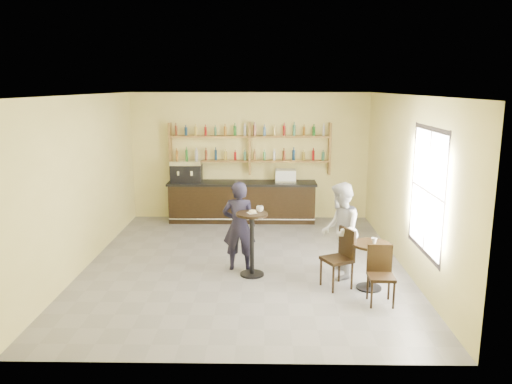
{
  "coord_description": "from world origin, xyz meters",
  "views": [
    {
      "loc": [
        0.37,
        -9.08,
        3.37
      ],
      "look_at": [
        0.2,
        0.8,
        1.25
      ],
      "focal_mm": 35.0,
      "sensor_mm": 36.0,
      "label": 1
    }
  ],
  "objects_px": {
    "espresso_machine": "(186,171)",
    "pastry_case": "(285,176)",
    "pedestal_table": "(252,244)",
    "man_main": "(239,226)",
    "chair_south": "(381,276)",
    "bar_counter": "(242,201)",
    "patron_second": "(340,231)",
    "cafe_table": "(370,266)",
    "chair_west": "(337,259)"
  },
  "relations": [
    {
      "from": "bar_counter",
      "to": "cafe_table",
      "type": "bearing_deg",
      "value": -61.43
    },
    {
      "from": "espresso_machine",
      "to": "chair_south",
      "type": "xyz_separation_m",
      "value": [
        3.77,
        -4.89,
        -0.81
      ]
    },
    {
      "from": "chair_west",
      "to": "chair_south",
      "type": "height_order",
      "value": "chair_west"
    },
    {
      "from": "pastry_case",
      "to": "cafe_table",
      "type": "bearing_deg",
      "value": -64.13
    },
    {
      "from": "chair_west",
      "to": "pastry_case",
      "type": "bearing_deg",
      "value": 163.26
    },
    {
      "from": "bar_counter",
      "to": "cafe_table",
      "type": "height_order",
      "value": "bar_counter"
    },
    {
      "from": "man_main",
      "to": "chair_west",
      "type": "xyz_separation_m",
      "value": [
        1.69,
        -0.83,
        -0.33
      ]
    },
    {
      "from": "chair_south",
      "to": "patron_second",
      "type": "distance_m",
      "value": 1.3
    },
    {
      "from": "pastry_case",
      "to": "man_main",
      "type": "relative_size",
      "value": 0.31
    },
    {
      "from": "bar_counter",
      "to": "patron_second",
      "type": "bearing_deg",
      "value": -63.2
    },
    {
      "from": "bar_counter",
      "to": "pedestal_table",
      "type": "distance_m",
      "value": 3.72
    },
    {
      "from": "bar_counter",
      "to": "chair_west",
      "type": "xyz_separation_m",
      "value": [
        1.78,
        -4.24,
        0.01
      ]
    },
    {
      "from": "pastry_case",
      "to": "cafe_table",
      "type": "height_order",
      "value": "pastry_case"
    },
    {
      "from": "chair_south",
      "to": "chair_west",
      "type": "bearing_deg",
      "value": 133.7
    },
    {
      "from": "pedestal_table",
      "to": "chair_south",
      "type": "height_order",
      "value": "pedestal_table"
    },
    {
      "from": "espresso_machine",
      "to": "pedestal_table",
      "type": "xyz_separation_m",
      "value": [
        1.73,
        -3.71,
        -0.69
      ]
    },
    {
      "from": "espresso_machine",
      "to": "chair_south",
      "type": "height_order",
      "value": "espresso_machine"
    },
    {
      "from": "chair_west",
      "to": "bar_counter",
      "type": "bearing_deg",
      "value": 176.69
    },
    {
      "from": "chair_west",
      "to": "man_main",
      "type": "bearing_deg",
      "value": -142.21
    },
    {
      "from": "pastry_case",
      "to": "man_main",
      "type": "height_order",
      "value": "man_main"
    },
    {
      "from": "man_main",
      "to": "chair_west",
      "type": "relative_size",
      "value": 1.64
    },
    {
      "from": "pedestal_table",
      "to": "cafe_table",
      "type": "relative_size",
      "value": 1.45
    },
    {
      "from": "patron_second",
      "to": "chair_south",
      "type": "bearing_deg",
      "value": 31.69
    },
    {
      "from": "espresso_machine",
      "to": "patron_second",
      "type": "relative_size",
      "value": 0.44
    },
    {
      "from": "bar_counter",
      "to": "pastry_case",
      "type": "distance_m",
      "value": 1.27
    },
    {
      "from": "bar_counter",
      "to": "man_main",
      "type": "relative_size",
      "value": 2.21
    },
    {
      "from": "pedestal_table",
      "to": "man_main",
      "type": "relative_size",
      "value": 0.7
    },
    {
      "from": "pedestal_table",
      "to": "man_main",
      "type": "xyz_separation_m",
      "value": [
        -0.25,
        0.3,
        0.25
      ]
    },
    {
      "from": "espresso_machine",
      "to": "cafe_table",
      "type": "relative_size",
      "value": 0.95
    },
    {
      "from": "espresso_machine",
      "to": "pastry_case",
      "type": "xyz_separation_m",
      "value": [
        2.47,
        0.0,
        -0.12
      ]
    },
    {
      "from": "pastry_case",
      "to": "patron_second",
      "type": "xyz_separation_m",
      "value": [
        0.81,
        -3.75,
        -0.3
      ]
    },
    {
      "from": "bar_counter",
      "to": "chair_south",
      "type": "distance_m",
      "value": 5.44
    },
    {
      "from": "cafe_table",
      "to": "chair_south",
      "type": "distance_m",
      "value": 0.6
    },
    {
      "from": "patron_second",
      "to": "pastry_case",
      "type": "bearing_deg",
      "value": -159.37
    },
    {
      "from": "chair_south",
      "to": "patron_second",
      "type": "xyz_separation_m",
      "value": [
        -0.49,
        1.13,
        0.4
      ]
    },
    {
      "from": "pastry_case",
      "to": "chair_south",
      "type": "xyz_separation_m",
      "value": [
        1.3,
        -4.89,
        -0.7
      ]
    },
    {
      "from": "patron_second",
      "to": "cafe_table",
      "type": "bearing_deg",
      "value": 47.79
    },
    {
      "from": "pedestal_table",
      "to": "man_main",
      "type": "distance_m",
      "value": 0.46
    },
    {
      "from": "espresso_machine",
      "to": "chair_west",
      "type": "bearing_deg",
      "value": -55.09
    },
    {
      "from": "chair_south",
      "to": "bar_counter",
      "type": "bearing_deg",
      "value": 117.0
    },
    {
      "from": "cafe_table",
      "to": "chair_south",
      "type": "xyz_separation_m",
      "value": [
        0.05,
        -0.6,
        0.06
      ]
    },
    {
      "from": "man_main",
      "to": "patron_second",
      "type": "height_order",
      "value": "patron_second"
    },
    {
      "from": "pastry_case",
      "to": "chair_south",
      "type": "height_order",
      "value": "pastry_case"
    },
    {
      "from": "cafe_table",
      "to": "chair_south",
      "type": "bearing_deg",
      "value": -85.24
    },
    {
      "from": "pedestal_table",
      "to": "man_main",
      "type": "bearing_deg",
      "value": 129.69
    },
    {
      "from": "espresso_machine",
      "to": "man_main",
      "type": "relative_size",
      "value": 0.46
    },
    {
      "from": "chair_south",
      "to": "pastry_case",
      "type": "bearing_deg",
      "value": 105.91
    },
    {
      "from": "cafe_table",
      "to": "patron_second",
      "type": "xyz_separation_m",
      "value": [
        -0.44,
        0.53,
        0.46
      ]
    },
    {
      "from": "bar_counter",
      "to": "chair_west",
      "type": "bearing_deg",
      "value": -67.16
    },
    {
      "from": "espresso_machine",
      "to": "chair_west",
      "type": "xyz_separation_m",
      "value": [
        3.17,
        -4.24,
        -0.77
      ]
    }
  ]
}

